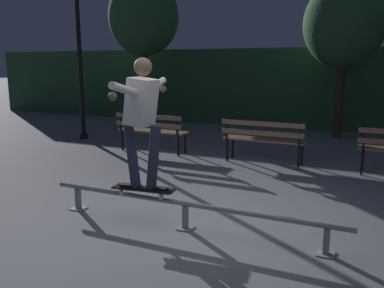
{
  "coord_description": "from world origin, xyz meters",
  "views": [
    {
      "loc": [
        1.96,
        -4.14,
        1.91
      ],
      "look_at": [
        -0.28,
        0.72,
        0.85
      ],
      "focal_mm": 38.02,
      "sensor_mm": 36.0,
      "label": 1
    }
  ],
  "objects_px": {
    "grind_rail": "(185,208)",
    "park_bench_left_center": "(263,136)",
    "skateboarder": "(142,113)",
    "tree_far_left": "(144,18)",
    "park_bench_leftmost": "(151,128)",
    "lamp_post_left": "(79,40)",
    "skateboard": "(144,189)",
    "tree_behind_benches": "(344,24)"
  },
  "relations": [
    {
      "from": "park_bench_leftmost",
      "to": "grind_rail",
      "type": "bearing_deg",
      "value": -54.36
    },
    {
      "from": "tree_far_left",
      "to": "skateboard",
      "type": "bearing_deg",
      "value": -59.07
    },
    {
      "from": "grind_rail",
      "to": "tree_behind_benches",
      "type": "relative_size",
      "value": 0.93
    },
    {
      "from": "skateboarder",
      "to": "lamp_post_left",
      "type": "relative_size",
      "value": 0.4
    },
    {
      "from": "skateboarder",
      "to": "park_bench_left_center",
      "type": "relative_size",
      "value": 0.97
    },
    {
      "from": "tree_behind_benches",
      "to": "lamp_post_left",
      "type": "relative_size",
      "value": 1.03
    },
    {
      "from": "skateboard",
      "to": "park_bench_leftmost",
      "type": "distance_m",
      "value": 3.99
    },
    {
      "from": "skateboard",
      "to": "park_bench_left_center",
      "type": "xyz_separation_m",
      "value": [
        0.55,
        3.49,
        0.13
      ]
    },
    {
      "from": "skateboarder",
      "to": "park_bench_left_center",
      "type": "distance_m",
      "value": 3.62
    },
    {
      "from": "park_bench_left_center",
      "to": "lamp_post_left",
      "type": "xyz_separation_m",
      "value": [
        -4.92,
        0.7,
        1.94
      ]
    },
    {
      "from": "park_bench_leftmost",
      "to": "lamp_post_left",
      "type": "distance_m",
      "value": 3.19
    },
    {
      "from": "park_bench_leftmost",
      "to": "tree_behind_benches",
      "type": "distance_m",
      "value": 5.6
    },
    {
      "from": "skateboard",
      "to": "park_bench_leftmost",
      "type": "height_order",
      "value": "park_bench_leftmost"
    },
    {
      "from": "tree_behind_benches",
      "to": "park_bench_left_center",
      "type": "bearing_deg",
      "value": -105.46
    },
    {
      "from": "skateboard",
      "to": "tree_behind_benches",
      "type": "bearing_deg",
      "value": 77.63
    },
    {
      "from": "park_bench_leftmost",
      "to": "tree_far_left",
      "type": "distance_m",
      "value": 5.07
    },
    {
      "from": "lamp_post_left",
      "to": "park_bench_left_center",
      "type": "bearing_deg",
      "value": -8.1
    },
    {
      "from": "tree_far_left",
      "to": "lamp_post_left",
      "type": "xyz_separation_m",
      "value": [
        -0.13,
        -2.88,
        -0.81
      ]
    },
    {
      "from": "park_bench_leftmost",
      "to": "lamp_post_left",
      "type": "relative_size",
      "value": 0.41
    },
    {
      "from": "park_bench_left_center",
      "to": "tree_far_left",
      "type": "relative_size",
      "value": 0.36
    },
    {
      "from": "skateboarder",
      "to": "tree_behind_benches",
      "type": "height_order",
      "value": "tree_behind_benches"
    },
    {
      "from": "grind_rail",
      "to": "park_bench_left_center",
      "type": "bearing_deg",
      "value": 90.17
    },
    {
      "from": "park_bench_left_center",
      "to": "lamp_post_left",
      "type": "distance_m",
      "value": 5.34
    },
    {
      "from": "skateboarder",
      "to": "lamp_post_left",
      "type": "distance_m",
      "value": 6.16
    },
    {
      "from": "grind_rail",
      "to": "park_bench_leftmost",
      "type": "xyz_separation_m",
      "value": [
        -2.5,
        3.49,
        0.28
      ]
    },
    {
      "from": "tree_far_left",
      "to": "lamp_post_left",
      "type": "distance_m",
      "value": 3.0
    },
    {
      "from": "skateboard",
      "to": "tree_far_left",
      "type": "bearing_deg",
      "value": 120.93
    },
    {
      "from": "grind_rail",
      "to": "tree_far_left",
      "type": "distance_m",
      "value": 9.07
    },
    {
      "from": "skateboarder",
      "to": "park_bench_leftmost",
      "type": "distance_m",
      "value": 4.07
    },
    {
      "from": "park_bench_leftmost",
      "to": "tree_far_left",
      "type": "height_order",
      "value": "tree_far_left"
    },
    {
      "from": "park_bench_leftmost",
      "to": "tree_behind_benches",
      "type": "bearing_deg",
      "value": 46.4
    },
    {
      "from": "grind_rail",
      "to": "park_bench_leftmost",
      "type": "height_order",
      "value": "park_bench_leftmost"
    },
    {
      "from": "grind_rail",
      "to": "skateboarder",
      "type": "xyz_separation_m",
      "value": [
        -0.56,
        0.0,
        1.09
      ]
    },
    {
      "from": "skateboarder",
      "to": "tree_far_left",
      "type": "height_order",
      "value": "tree_far_left"
    },
    {
      "from": "skateboarder",
      "to": "park_bench_leftmost",
      "type": "height_order",
      "value": "skateboarder"
    },
    {
      "from": "skateboarder",
      "to": "tree_far_left",
      "type": "bearing_deg",
      "value": 120.95
    },
    {
      "from": "skateboarder",
      "to": "tree_behind_benches",
      "type": "distance_m",
      "value": 7.5
    },
    {
      "from": "grind_rail",
      "to": "park_bench_left_center",
      "type": "xyz_separation_m",
      "value": [
        -0.01,
        3.49,
        0.28
      ]
    },
    {
      "from": "grind_rail",
      "to": "tree_behind_benches",
      "type": "bearing_deg",
      "value": 82.0
    },
    {
      "from": "skateboard",
      "to": "lamp_post_left",
      "type": "xyz_separation_m",
      "value": [
        -4.37,
        4.19,
        2.07
      ]
    },
    {
      "from": "grind_rail",
      "to": "skateboarder",
      "type": "relative_size",
      "value": 2.39
    },
    {
      "from": "skateboard",
      "to": "skateboarder",
      "type": "relative_size",
      "value": 0.51
    }
  ]
}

